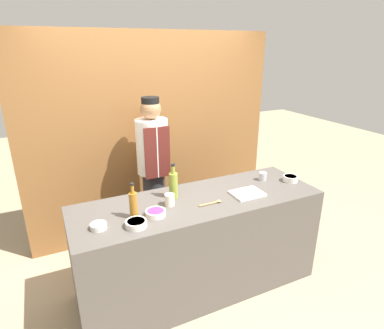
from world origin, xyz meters
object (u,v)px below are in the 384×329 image
cup_cream (170,200)px  wooden_spoon (213,203)px  sauce_bowl_brown (99,226)px  chef_center (153,170)px  sauce_bowl_red (290,178)px  bottle_amber (133,205)px  bottle_oil (173,184)px  sauce_bowl_yellow (136,223)px  sauce_bowl_purple (156,213)px  cutting_board (247,193)px  cup_steel (263,176)px

cup_cream → wooden_spoon: bearing=-21.5°
sauce_bowl_brown → chef_center: (0.76, 0.96, -0.01)m
sauce_bowl_brown → cup_cream: bearing=11.1°
sauce_bowl_red → cup_cream: (-1.29, 0.04, 0.02)m
bottle_amber → bottle_oil: bearing=26.0°
sauce_bowl_red → sauce_bowl_yellow: (-1.65, -0.17, -0.00)m
sauce_bowl_red → sauce_bowl_brown: (-1.91, -0.08, -0.01)m
sauce_bowl_brown → sauce_bowl_purple: (0.45, 0.00, 0.00)m
bottle_oil → sauce_bowl_brown: bearing=-160.6°
sauce_bowl_red → cutting_board: bearing=-173.0°
sauce_bowl_brown → cup_steel: cup_steel is taller
cup_cream → chef_center: 0.85m
sauce_bowl_purple → bottle_amber: 0.19m
sauce_bowl_brown → bottle_amber: (0.29, 0.04, 0.09)m
sauce_bowl_purple → sauce_bowl_yellow: sauce_bowl_yellow is taller
sauce_bowl_red → cup_steel: 0.28m
bottle_amber → cup_steel: size_ratio=3.63×
sauce_bowl_brown → sauce_bowl_yellow: 0.28m
bottle_oil → cup_steel: 0.97m
chef_center → cutting_board: bearing=-58.3°
cup_cream → wooden_spoon: 0.37m
cup_steel → chef_center: bearing=141.4°
sauce_bowl_red → cup_steel: (-0.24, 0.14, 0.01)m
sauce_bowl_purple → cup_cream: size_ratio=1.61×
bottle_oil → chef_center: size_ratio=0.18×
sauce_bowl_brown → cup_cream: cup_cream is taller
sauce_bowl_brown → sauce_bowl_purple: size_ratio=0.74×
sauce_bowl_red → bottle_oil: bearing=172.1°
sauce_bowl_red → bottle_amber: size_ratio=0.49×
cup_cream → sauce_bowl_red: bearing=-1.7°
sauce_bowl_purple → cup_cream: (0.17, 0.12, 0.03)m
sauce_bowl_red → cup_cream: bearing=178.3°
sauce_bowl_brown → cutting_board: 1.34m
cutting_board → bottle_oil: bearing=159.5°
cup_cream → wooden_spoon: (0.35, -0.14, -0.04)m
cutting_board → bottle_amber: size_ratio=0.95×
sauce_bowl_yellow → chef_center: size_ratio=0.09×
sauce_bowl_brown → cutting_board: sauce_bowl_brown is taller
cup_cream → chef_center: chef_center is taller
bottle_amber → cup_steel: bearing=7.4°
sauce_bowl_red → sauce_bowl_yellow: sauce_bowl_red is taller
cup_steel → wooden_spoon: size_ratio=0.38×
cutting_board → wooden_spoon: size_ratio=1.32×
cup_steel → wooden_spoon: cup_steel is taller
cutting_board → cup_steel: cup_steel is taller
wooden_spoon → sauce_bowl_brown: bearing=179.1°
sauce_bowl_yellow → sauce_bowl_purple: bearing=27.1°
sauce_bowl_purple → cup_steel: cup_steel is taller
sauce_bowl_purple → cup_cream: cup_cream is taller
sauce_bowl_yellow → bottle_amber: bearing=80.5°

